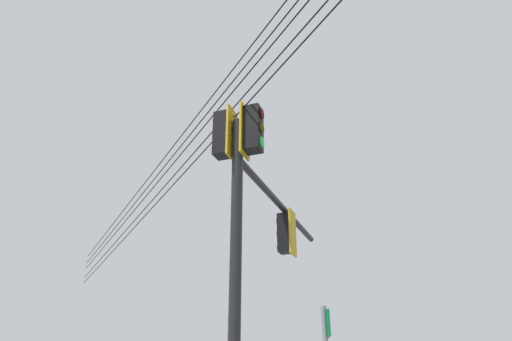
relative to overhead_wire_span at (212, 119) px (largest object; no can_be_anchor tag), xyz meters
The scene contains 2 objects.
signal_mast_assembly 2.56m from the overhead_wire_span, 143.18° to the right, with size 3.68×4.70×6.68m.
overhead_wire_span is the anchor object (origin of this frame).
Camera 1 is at (-7.43, 4.08, 1.82)m, focal length 33.21 mm.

